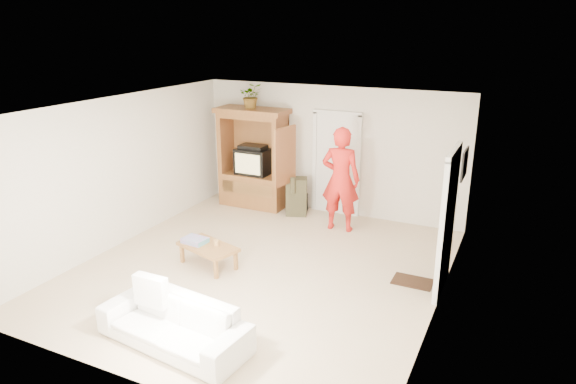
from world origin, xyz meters
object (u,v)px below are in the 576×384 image
(sofa, at_px, (174,324))
(coffee_table, at_px, (208,248))
(man, at_px, (341,179))
(armoire, at_px, (254,164))

(sofa, relative_size, coffee_table, 1.77)
(man, relative_size, coffee_table, 1.82)
(armoire, relative_size, man, 1.06)
(sofa, bearing_deg, armoire, 114.70)
(man, bearing_deg, coffee_table, 55.00)
(armoire, distance_m, man, 2.19)
(coffee_table, bearing_deg, sofa, -50.57)
(man, xyz_separation_m, sofa, (-0.53, -4.38, -0.71))
(armoire, height_order, sofa, armoire)
(armoire, distance_m, coffee_table, 3.08)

